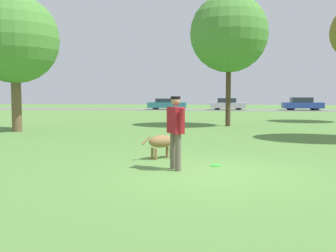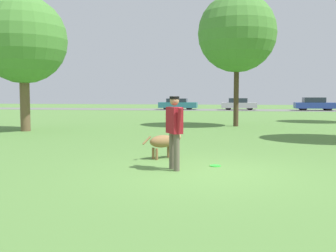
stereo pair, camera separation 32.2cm
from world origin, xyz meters
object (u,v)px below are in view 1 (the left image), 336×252
person (176,126)px  parked_car_teal (167,104)px  tree_mid_center (229,33)px  parked_car_blue (302,104)px  frisbee (215,165)px  parked_car_silver (227,104)px  dog (163,142)px  tree_near_left (15,40)px

person → parked_car_teal: (-5.46, 35.54, -0.32)m
tree_mid_center → parked_car_blue: (8.04, 22.98, -4.13)m
frisbee → parked_car_silver: 34.75m
parked_car_teal → parked_car_silver: 6.77m
parked_car_teal → parked_car_blue: bearing=-1.4°
person → parked_car_blue: (9.25, 35.44, -0.27)m
person → parked_car_silver: size_ratio=0.42×
parked_car_blue → tree_mid_center: bearing=-110.6°
person → parked_car_silver: bearing=145.2°
dog → parked_car_blue: size_ratio=0.22×
frisbee → parked_car_teal: (-6.31, 34.92, 0.62)m
tree_near_left → dog: bearing=-40.3°
parked_car_teal → parked_car_silver: bearing=-2.5°
dog → frisbee: bearing=-74.6°
tree_near_left → parked_car_teal: 27.92m
dog → frisbee: dog is taller
frisbee → tree_near_left: 12.31m
dog → frisbee: (1.35, -0.86, -0.43)m
parked_car_teal → tree_near_left: bearing=-96.6°
parked_car_teal → parked_car_blue: (14.71, -0.09, 0.06)m
person → parked_car_blue: bearing=132.7°
tree_mid_center → frisbee: bearing=-91.7°
frisbee → parked_car_silver: bearing=89.2°
dog → parked_car_silver: parked_car_silver is taller
parked_car_blue → parked_car_teal: bearing=178.4°
person → tree_near_left: bearing=-167.0°
parked_car_teal → parked_car_blue: 14.71m
tree_near_left → tree_mid_center: tree_mid_center is taller
frisbee → tree_mid_center: 12.79m
person → dog: (-0.50, 1.48, -0.51)m
parked_car_teal → parked_car_silver: parked_car_silver is taller
tree_near_left → parked_car_blue: bearing=57.7°
tree_near_left → parked_car_teal: bearing=84.4°
tree_mid_center → parked_car_blue: bearing=70.7°
parked_car_silver → parked_car_blue: (7.94, 0.08, 0.03)m
tree_mid_center → parked_car_teal: bearing=106.1°
dog → parked_car_blue: 35.34m
frisbee → tree_near_left: size_ratio=0.04×
parked_car_silver → person: bearing=-93.6°
parked_car_silver → parked_car_blue: bearing=-0.9°
dog → person: bearing=-113.3°
person → frisbee: bearing=93.3°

